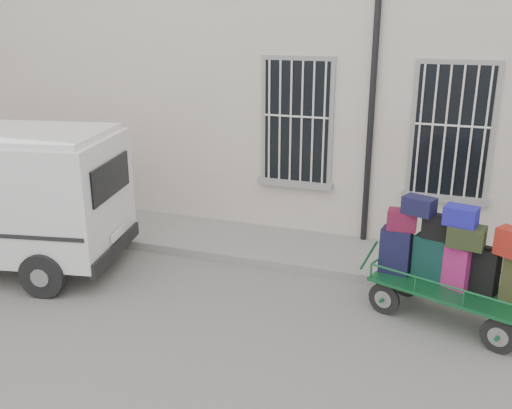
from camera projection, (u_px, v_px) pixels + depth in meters
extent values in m
plane|color=slate|center=(264.00, 310.00, 8.35)|extent=(80.00, 80.00, 0.00)
cube|color=beige|center=(347.00, 69.00, 12.32)|extent=(24.00, 5.00, 6.00)
cylinder|color=black|center=(372.00, 95.00, 9.78)|extent=(0.11, 0.11, 5.60)
cube|color=black|center=(297.00, 122.00, 10.44)|extent=(1.20, 0.08, 2.20)
cube|color=gray|center=(295.00, 183.00, 10.78)|extent=(1.45, 0.22, 0.12)
cube|color=black|center=(452.00, 132.00, 9.57)|extent=(1.20, 0.08, 2.20)
cube|color=gray|center=(444.00, 198.00, 9.91)|extent=(1.45, 0.22, 0.12)
cube|color=gray|center=(304.00, 250.00, 10.29)|extent=(24.00, 1.70, 0.15)
cylinder|color=black|center=(384.00, 299.00, 8.18)|extent=(0.46, 0.21, 0.47)
cylinder|color=gray|center=(384.00, 299.00, 8.18)|extent=(0.27, 0.17, 0.26)
cylinder|color=black|center=(406.00, 282.00, 8.71)|extent=(0.46, 0.21, 0.47)
cylinder|color=gray|center=(406.00, 282.00, 8.71)|extent=(0.27, 0.17, 0.26)
cylinder|color=black|center=(499.00, 336.00, 7.22)|extent=(0.46, 0.21, 0.47)
cylinder|color=gray|center=(499.00, 336.00, 7.22)|extent=(0.27, 0.17, 0.26)
cube|color=#13562B|center=(450.00, 288.00, 7.88)|extent=(2.27, 1.57, 0.05)
cylinder|color=#13562B|center=(369.00, 256.00, 8.60)|extent=(0.27, 0.13, 0.53)
cube|color=black|center=(396.00, 250.00, 8.23)|extent=(0.46, 0.32, 0.67)
cube|color=black|center=(398.00, 228.00, 8.12)|extent=(0.20, 0.18, 0.03)
cube|color=black|center=(430.00, 258.00, 8.02)|extent=(0.49, 0.37, 0.63)
cube|color=black|center=(432.00, 236.00, 7.92)|extent=(0.21, 0.17, 0.03)
cube|color=#971B62|center=(457.00, 267.00, 7.76)|extent=(0.42, 0.36, 0.61)
cube|color=black|center=(459.00, 245.00, 7.66)|extent=(0.17, 0.15, 0.03)
cube|color=black|center=(483.00, 270.00, 7.63)|extent=(0.45, 0.36, 0.63)
cube|color=black|center=(486.00, 248.00, 7.52)|extent=(0.18, 0.15, 0.03)
cube|color=#521027|center=(402.00, 220.00, 8.08)|extent=(0.41, 0.30, 0.28)
cube|color=black|center=(441.00, 228.00, 7.81)|extent=(0.52, 0.37, 0.32)
cube|color=black|center=(467.00, 236.00, 7.56)|extent=(0.52, 0.41, 0.29)
cube|color=black|center=(419.00, 206.00, 7.85)|extent=(0.49, 0.40, 0.25)
cube|color=#1F148E|center=(461.00, 216.00, 7.53)|extent=(0.47, 0.37, 0.25)
cube|color=black|center=(111.00, 178.00, 9.05)|extent=(0.33, 1.44, 0.57)
cube|color=black|center=(116.00, 248.00, 9.43)|extent=(0.48, 1.91, 0.23)
cube|color=white|center=(117.00, 235.00, 9.34)|extent=(0.12, 0.44, 0.13)
cylinder|color=black|center=(43.00, 275.00, 8.66)|extent=(0.74, 0.36, 0.71)
cylinder|color=black|center=(95.00, 230.00, 10.47)|extent=(0.74, 0.36, 0.71)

